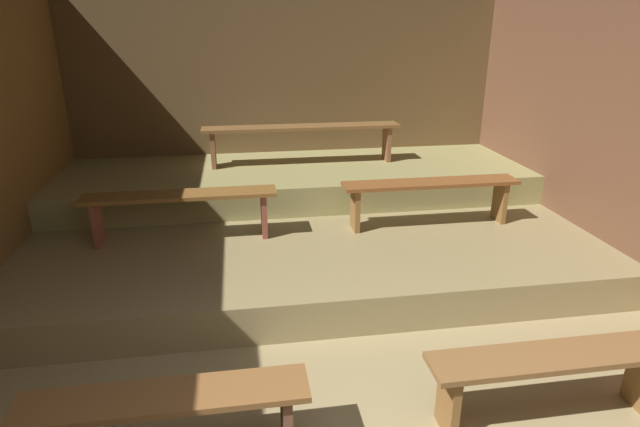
% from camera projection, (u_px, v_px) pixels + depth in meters
% --- Properties ---
extents(ground, '(6.10, 6.06, 0.08)m').
position_uv_depth(ground, '(320.00, 295.00, 4.55)').
color(ground, '#907E54').
extents(wall_back, '(6.10, 0.06, 2.74)m').
position_uv_depth(wall_back, '(287.00, 94.00, 6.52)').
color(wall_back, brown).
rests_on(wall_back, ground).
extents(wall_right, '(0.06, 6.06, 2.74)m').
position_uv_depth(wall_right, '(626.00, 127.00, 4.45)').
color(wall_right, brown).
rests_on(wall_right, ground).
extents(platform_lower, '(5.30, 3.36, 0.32)m').
position_uv_depth(platform_lower, '(306.00, 234.00, 5.36)').
color(platform_lower, olive).
rests_on(platform_lower, ground).
extents(platform_middle, '(5.30, 1.62, 0.32)m').
position_uv_depth(platform_middle, '(296.00, 180.00, 6.05)').
color(platform_middle, '#908952').
rests_on(platform_middle, platform_lower).
extents(bench_floor_left, '(1.48, 0.28, 0.45)m').
position_uv_depth(bench_floor_left, '(167.00, 411.00, 2.65)').
color(bench_floor_left, brown).
rests_on(bench_floor_left, ground).
extents(bench_floor_right, '(1.48, 0.28, 0.45)m').
position_uv_depth(bench_floor_right, '(552.00, 370.00, 2.97)').
color(bench_floor_right, brown).
rests_on(bench_floor_right, ground).
extents(bench_lower_left, '(1.74, 0.28, 0.45)m').
position_uv_depth(bench_lower_left, '(181.00, 203.00, 4.69)').
color(bench_lower_left, brown).
rests_on(bench_lower_left, platform_lower).
extents(bench_lower_right, '(1.74, 0.28, 0.45)m').
position_uv_depth(bench_lower_right, '(430.00, 191.00, 5.04)').
color(bench_lower_right, brown).
rests_on(bench_lower_right, platform_lower).
extents(bench_middle_center, '(2.31, 0.28, 0.45)m').
position_uv_depth(bench_middle_center, '(302.00, 133.00, 6.03)').
color(bench_middle_center, brown).
rests_on(bench_middle_center, platform_middle).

